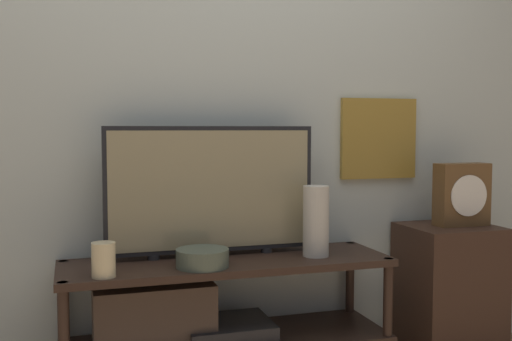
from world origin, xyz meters
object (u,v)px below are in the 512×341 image
at_px(television, 211,189).
at_px(vase_tall_ceramic, 316,221).
at_px(vase_wide_bowl, 202,258).
at_px(candle_jar, 104,260).
at_px(mantel_clock, 462,194).

bearing_deg(television, vase_tall_ceramic, -17.51).
xyz_separation_m(vase_wide_bowl, candle_jar, (-0.38, -0.05, 0.03)).
distance_m(vase_tall_ceramic, mantel_clock, 0.77).
bearing_deg(candle_jar, vase_tall_ceramic, 6.73).
bearing_deg(vase_tall_ceramic, television, 162.49).
distance_m(vase_wide_bowl, candle_jar, 0.38).
bearing_deg(candle_jar, television, 27.32).
height_order(television, candle_jar, television).
height_order(vase_wide_bowl, vase_tall_ceramic, vase_tall_ceramic).
bearing_deg(vase_wide_bowl, vase_tall_ceramic, 6.35).
distance_m(television, vase_tall_ceramic, 0.46).
height_order(vase_tall_ceramic, mantel_clock, mantel_clock).
xyz_separation_m(television, candle_jar, (-0.46, -0.24, -0.22)).
xyz_separation_m(television, mantel_clock, (1.19, -0.08, -0.05)).
relative_size(vase_wide_bowl, candle_jar, 1.62).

